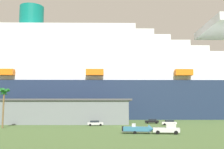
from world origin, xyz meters
TOP-DOWN VIEW (x-y plane):
  - ground_plane at (0.00, 30.00)m, footprint 600.00×600.00m
  - cruise_ship at (-6.60, 62.32)m, footprint 279.05×56.45m
  - terminal_building at (-23.22, 23.52)m, footprint 62.25×33.45m
  - pickup_truck at (7.62, -22.33)m, footprint 5.92×3.33m
  - small_boat_on_trailer at (1.90, -20.90)m, footprint 7.69×3.53m
  - palm_tree at (-32.45, -1.74)m, footprint 3.19×3.31m
  - parked_car_black_coupe at (13.44, 14.97)m, footprint 4.95×2.69m
  - parked_car_white_van at (16.69, 5.62)m, footprint 4.85×2.34m
  - parked_car_silver_sedan at (-6.86, 5.13)m, footprint 4.83×2.13m

SIDE VIEW (x-z plane):
  - ground_plane at x=0.00m, z-range 0.00..0.00m
  - parked_car_white_van at x=16.69m, z-range 0.04..1.62m
  - parked_car_silver_sedan at x=-6.86m, z-range 0.04..1.62m
  - parked_car_black_coupe at x=13.44m, z-range 0.04..1.62m
  - small_boat_on_trailer at x=1.90m, z-range -0.11..2.04m
  - pickup_truck at x=7.62m, z-range -0.06..2.14m
  - terminal_building at x=-23.22m, z-range 0.02..8.46m
  - palm_tree at x=-32.45m, z-range 3.66..14.72m
  - cruise_ship at x=-6.60m, z-range -14.29..51.04m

